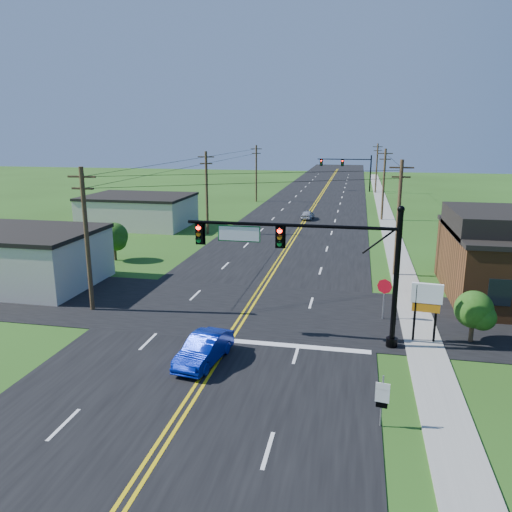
% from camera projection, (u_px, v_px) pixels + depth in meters
% --- Properties ---
extents(ground, '(260.00, 260.00, 0.00)m').
position_uv_depth(ground, '(180.00, 409.00, 20.34)').
color(ground, '#234212').
rests_on(ground, ground).
extents(road_main, '(16.00, 220.00, 0.04)m').
position_uv_depth(road_main, '(307.00, 215.00, 67.87)').
color(road_main, black).
rests_on(road_main, ground).
extents(road_cross, '(70.00, 10.00, 0.04)m').
position_uv_depth(road_cross, '(245.00, 309.00, 31.74)').
color(road_cross, black).
rests_on(road_cross, ground).
extents(sidewalk, '(2.00, 160.00, 0.08)m').
position_uv_depth(sidewalk, '(391.00, 232.00, 56.31)').
color(sidewalk, gray).
rests_on(sidewalk, ground).
extents(signal_mast_main, '(11.30, 0.60, 7.48)m').
position_uv_depth(signal_mast_main, '(309.00, 255.00, 25.95)').
color(signal_mast_main, black).
rests_on(signal_mast_main, ground).
extents(signal_mast_far, '(10.98, 0.60, 7.48)m').
position_uv_depth(signal_mast_far, '(347.00, 167.00, 94.43)').
color(signal_mast_far, black).
rests_on(signal_mast_far, ground).
extents(cream_bldg_near, '(10.20, 8.20, 4.10)m').
position_uv_depth(cream_bldg_near, '(25.00, 258.00, 36.46)').
color(cream_bldg_near, beige).
rests_on(cream_bldg_near, ground).
extents(cream_bldg_far, '(12.20, 9.20, 3.70)m').
position_uv_depth(cream_bldg_far, '(139.00, 211.00, 59.72)').
color(cream_bldg_far, beige).
rests_on(cream_bldg_far, ground).
extents(utility_pole_left_a, '(1.80, 0.28, 9.00)m').
position_uv_depth(utility_pole_left_a, '(87.00, 237.00, 30.56)').
color(utility_pole_left_a, '#3B261B').
rests_on(utility_pole_left_a, ground).
extents(utility_pole_left_b, '(1.80, 0.28, 9.00)m').
position_uv_depth(utility_pole_left_b, '(207.00, 191.00, 54.32)').
color(utility_pole_left_b, '#3B261B').
rests_on(utility_pole_left_b, ground).
extents(utility_pole_left_c, '(1.80, 0.28, 9.00)m').
position_uv_depth(utility_pole_left_c, '(256.00, 172.00, 79.99)').
color(utility_pole_left_c, '#3B261B').
rests_on(utility_pole_left_c, ground).
extents(utility_pole_right_a, '(1.80, 0.28, 9.00)m').
position_uv_depth(utility_pole_right_a, '(398.00, 216.00, 38.21)').
color(utility_pole_right_a, '#3B261B').
rests_on(utility_pole_right_a, ground).
extents(utility_pole_right_b, '(1.80, 0.28, 9.00)m').
position_uv_depth(utility_pole_right_b, '(384.00, 183.00, 62.92)').
color(utility_pole_right_b, '#3B261B').
rests_on(utility_pole_right_b, ground).
extents(utility_pole_right_c, '(1.80, 0.28, 9.00)m').
position_uv_depth(utility_pole_right_c, '(377.00, 167.00, 91.44)').
color(utility_pole_right_c, '#3B261B').
rests_on(utility_pole_right_c, ground).
extents(tree_right_back, '(3.00, 3.00, 4.10)m').
position_uv_depth(tree_right_back, '(470.00, 236.00, 41.31)').
color(tree_right_back, '#3B261B').
rests_on(tree_right_back, ground).
extents(shrub_corner, '(2.00, 2.00, 2.86)m').
position_uv_depth(shrub_corner, '(474.00, 310.00, 26.39)').
color(shrub_corner, '#3B261B').
rests_on(shrub_corner, ground).
extents(tree_left, '(2.40, 2.40, 3.37)m').
position_uv_depth(tree_left, '(114.00, 236.00, 43.46)').
color(tree_left, '#3B261B').
rests_on(tree_left, ground).
extents(blue_car, '(2.07, 4.36, 1.38)m').
position_uv_depth(blue_car, '(204.00, 350.00, 24.24)').
color(blue_car, '#071C9B').
rests_on(blue_car, ground).
extents(distant_car, '(1.63, 3.51, 1.17)m').
position_uv_depth(distant_car, '(308.00, 215.00, 64.33)').
color(distant_car, '#B8B8BD').
rests_on(distant_car, ground).
extents(route_sign, '(0.53, 0.12, 2.13)m').
position_uv_depth(route_sign, '(382.00, 397.00, 18.83)').
color(route_sign, slate).
rests_on(route_sign, ground).
extents(stop_sign, '(0.87, 0.33, 2.55)m').
position_uv_depth(stop_sign, '(384.00, 290.00, 29.63)').
color(stop_sign, slate).
rests_on(stop_sign, ground).
extents(pylon_sign, '(1.61, 0.38, 3.28)m').
position_uv_depth(pylon_sign, '(427.00, 300.00, 26.27)').
color(pylon_sign, black).
rests_on(pylon_sign, ground).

